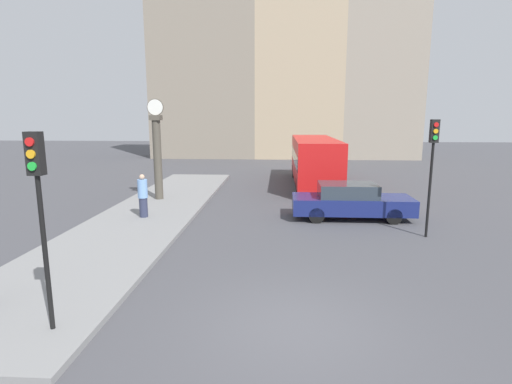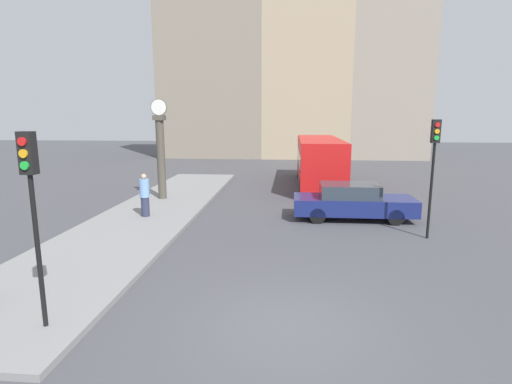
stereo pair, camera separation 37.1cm
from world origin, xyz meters
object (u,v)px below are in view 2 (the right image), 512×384
(street_clock, at_px, (161,152))
(pedestrian_blue_stripe, at_px, (145,195))
(traffic_light_far, at_px, (434,155))
(sedan_car, at_px, (352,202))
(traffic_light_near, at_px, (31,190))
(bus_distant, at_px, (319,159))

(street_clock, distance_m, pedestrian_blue_stripe, 3.86)
(traffic_light_far, height_order, pedestrian_blue_stripe, traffic_light_far)
(sedan_car, distance_m, traffic_light_far, 3.89)
(traffic_light_near, relative_size, traffic_light_far, 0.92)
(traffic_light_near, height_order, street_clock, street_clock)
(traffic_light_far, distance_m, pedestrian_blue_stripe, 10.77)
(traffic_light_near, xyz_separation_m, street_clock, (-1.60, 12.08, -0.39))
(traffic_light_near, xyz_separation_m, pedestrian_blue_stripe, (-1.15, 8.51, -1.79))
(traffic_light_near, height_order, pedestrian_blue_stripe, traffic_light_near)
(street_clock, height_order, pedestrian_blue_stripe, street_clock)
(sedan_car, height_order, traffic_light_far, traffic_light_far)
(street_clock, bearing_deg, traffic_light_near, -82.46)
(bus_distant, height_order, traffic_light_near, traffic_light_near)
(bus_distant, bearing_deg, street_clock, -146.11)
(bus_distant, bearing_deg, pedestrian_blue_stripe, -130.05)
(sedan_car, bearing_deg, pedestrian_blue_stripe, -174.56)
(traffic_light_far, distance_m, street_clock, 12.11)
(sedan_car, bearing_deg, street_clock, 162.39)
(sedan_car, relative_size, traffic_light_near, 1.29)
(sedan_car, height_order, street_clock, street_clock)
(street_clock, relative_size, pedestrian_blue_stripe, 2.77)
(bus_distant, relative_size, traffic_light_far, 2.42)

